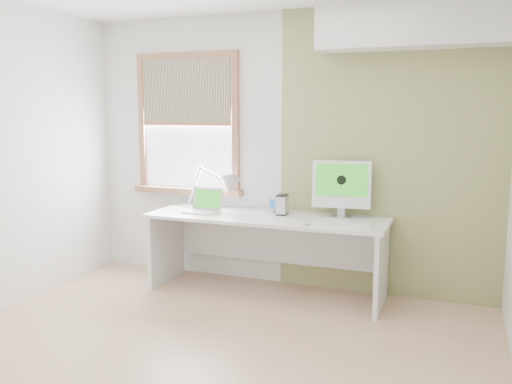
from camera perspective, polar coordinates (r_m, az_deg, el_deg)
The scene contains 12 objects.
room at distance 3.50m, azimuth -6.16°, elevation 2.47°, with size 4.04×3.54×2.64m.
accent_wall at distance 4.89m, azimuth 14.01°, elevation 3.98°, with size 2.00×0.02×2.60m, color #8C9C5E.
soffit at distance 4.74m, azimuth 16.75°, elevation 17.08°, with size 1.60×0.40×0.42m, color white.
window at distance 5.47m, azimuth -7.37°, elevation 7.19°, with size 1.20×0.14×1.42m.
desk at distance 4.95m, azimuth 1.31°, elevation -4.68°, with size 2.20×0.70×0.73m.
desk_lamp at distance 5.13m, azimuth -3.69°, elevation 0.46°, with size 0.72×0.35×0.42m.
laptop at distance 5.07m, azimuth -5.56°, elevation -1.54°, with size 0.32×0.27×0.22m.
phone_dock at distance 5.01m, azimuth 1.75°, elevation -1.78°, with size 0.08×0.08×0.14m.
external_drive at distance 4.92m, azimuth 2.83°, elevation -1.35°, with size 0.10×0.15×0.19m.
imac at distance 4.83m, azimuth 9.15°, elevation 0.68°, with size 0.53×0.19×0.51m.
keyboard at distance 4.53m, azimuth 9.71°, elevation -3.41°, with size 0.43×0.15×0.02m.
mouse at distance 4.50m, azimuth 5.42°, elevation -3.35°, with size 0.05×0.09×0.03m, color white.
Camera 1 is at (1.59, -3.10, 1.67)m, focal length 37.33 mm.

